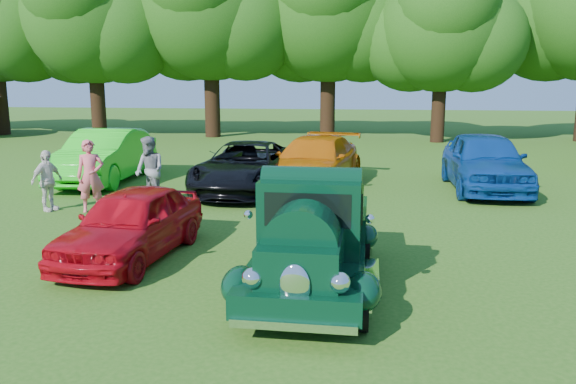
# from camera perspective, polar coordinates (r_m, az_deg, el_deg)

# --- Properties ---
(ground) EXTENTS (120.00, 120.00, 0.00)m
(ground) POSITION_cam_1_polar(r_m,az_deg,el_deg) (9.17, -8.39, -9.01)
(ground) COLOR #245313
(ground) RESTS_ON ground
(hero_pickup) EXTENTS (2.08, 4.47, 1.75)m
(hero_pickup) POSITION_cam_1_polar(r_m,az_deg,el_deg) (8.68, 2.51, -4.81)
(hero_pickup) COLOR black
(hero_pickup) RESTS_ON ground
(red_convertible) EXTENTS (1.78, 3.88, 1.29)m
(red_convertible) POSITION_cam_1_polar(r_m,az_deg,el_deg) (10.48, -15.59, -3.07)
(red_convertible) COLOR #A70711
(red_convertible) RESTS_ON ground
(back_car_lime) EXTENTS (2.11, 5.19, 1.67)m
(back_car_lime) POSITION_cam_1_polar(r_m,az_deg,el_deg) (18.78, -18.10, 3.49)
(back_car_lime) COLOR #1BC219
(back_car_lime) RESTS_ON ground
(back_car_black) EXTENTS (2.48, 5.22, 1.44)m
(back_car_black) POSITION_cam_1_polar(r_m,az_deg,el_deg) (16.38, -4.28, 2.56)
(back_car_black) COLOR black
(back_car_black) RESTS_ON ground
(back_car_orange) EXTENTS (2.99, 5.53, 1.52)m
(back_car_orange) POSITION_cam_1_polar(r_m,az_deg,el_deg) (17.01, 2.72, 3.03)
(back_car_orange) COLOR #BE5A06
(back_car_orange) RESTS_ON ground
(back_car_blue) EXTENTS (2.10, 5.08, 1.72)m
(back_car_blue) POSITION_cam_1_polar(r_m,az_deg,el_deg) (17.48, 19.34, 2.97)
(back_car_blue) COLOR navy
(back_car_blue) RESTS_ON ground
(spectator_pink) EXTENTS (0.77, 0.68, 1.78)m
(spectator_pink) POSITION_cam_1_polar(r_m,az_deg,el_deg) (14.54, -19.42, 1.55)
(spectator_pink) COLOR #CD5461
(spectator_pink) RESTS_ON ground
(spectator_grey) EXTENTS (1.09, 1.04, 1.77)m
(spectator_grey) POSITION_cam_1_polar(r_m,az_deg,el_deg) (15.07, -13.88, 2.15)
(spectator_grey) COLOR gray
(spectator_grey) RESTS_ON ground
(spectator_white) EXTENTS (0.63, 0.96, 1.51)m
(spectator_white) POSITION_cam_1_polar(r_m,az_deg,el_deg) (15.03, -23.28, 1.05)
(spectator_white) COLOR beige
(spectator_white) RESTS_ON ground
(tree_line) EXTENTS (62.38, 9.49, 11.68)m
(tree_line) POSITION_cam_1_polar(r_m,az_deg,el_deg) (32.50, 4.51, 17.70)
(tree_line) COLOR black
(tree_line) RESTS_ON ground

